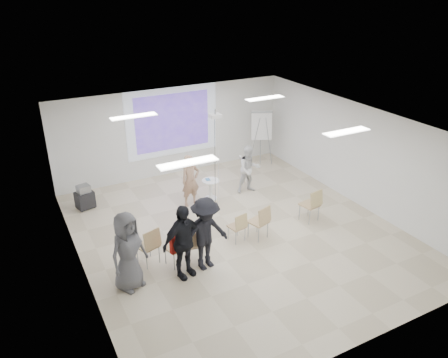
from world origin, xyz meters
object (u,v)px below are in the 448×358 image
audience_mid (206,229)px  laptop (194,243)px  chair_left_inner (195,243)px  audience_outer (127,247)px  pedestal_table (211,188)px  chair_center (238,225)px  flipchart_easel (262,126)px  player_right (249,167)px  av_cart (85,198)px  chair_right_inner (261,220)px  chair_far_left (149,244)px  chair_left_mid (177,246)px  audience_left (183,237)px  chair_right_far (312,203)px  player_left (190,177)px

audience_mid → laptop: bearing=92.0°
chair_left_inner → audience_outer: (-1.66, -0.22, 0.54)m
pedestal_table → chair_center: size_ratio=0.81×
audience_mid → flipchart_easel: audience_mid is taller
player_right → chair_left_inner: bearing=-132.5°
flipchart_easel → av_cart: flipchart_easel is taller
pedestal_table → chair_right_inner: bearing=-86.8°
chair_left_inner → flipchart_easel: (4.55, 4.32, 0.98)m
pedestal_table → audience_outer: bearing=-139.2°
chair_far_left → chair_left_mid: (0.56, -0.34, -0.03)m
laptop → flipchart_easel: (4.54, 4.23, 1.03)m
audience_left → audience_outer: (-1.20, 0.19, -0.01)m
chair_left_mid → chair_right_inner: (2.34, 0.09, 0.02)m
pedestal_table → audience_outer: (-3.41, -2.94, 0.66)m
chair_right_far → audience_mid: bearing=178.6°
player_left → chair_right_inner: player_left is taller
player_left → chair_far_left: size_ratio=1.83×
laptop → chair_center: bearing=-161.5°
chair_left_mid → player_left: bearing=45.6°
pedestal_table → chair_left_mid: 3.50m
player_right → chair_right_far: player_right is taller
player_right → flipchart_easel: bearing=55.3°
chair_center → laptop: chair_center is taller
chair_far_left → audience_mid: 1.40m
audience_mid → audience_left: bearing=174.5°
pedestal_table → player_right: 1.39m
chair_far_left → laptop: 1.06m
player_left → chair_center: size_ratio=2.19×
chair_right_inner → chair_center: bearing=147.7°
flipchart_easel → player_left: bearing=-130.2°
pedestal_table → chair_left_inner: size_ratio=0.80×
chair_right_far → av_cart: bearing=135.1°
laptop → chair_right_inner: bearing=-168.3°
pedestal_table → laptop: size_ratio=2.17×
chair_right_far → audience_outer: audience_outer is taller
pedestal_table → av_cart: 3.73m
chair_center → flipchart_easel: flipchart_easel is taller
pedestal_table → audience_outer: 4.55m
chair_left_mid → chair_left_inner: size_ratio=1.12×
chair_left_inner → chair_far_left: bearing=172.4°
chair_right_far → audience_mid: (-3.51, -0.55, 0.44)m
audience_mid → av_cart: (-1.90, 4.28, -0.68)m
chair_left_inner → flipchart_easel: size_ratio=0.41×
player_right → audience_outer: audience_outer is taller
audience_mid → av_cart: bearing=103.4°
pedestal_table → player_right: size_ratio=0.39×
player_right → flipchart_easel: 2.35m
chair_right_inner → flipchart_easel: (2.66, 4.23, 0.91)m
chair_left_mid → flipchart_easel: bearing=26.0°
player_left → player_right: bearing=-5.1°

